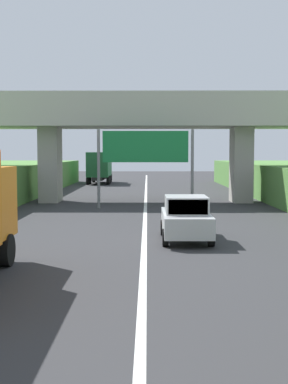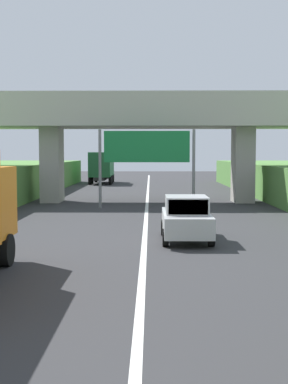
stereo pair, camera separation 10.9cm
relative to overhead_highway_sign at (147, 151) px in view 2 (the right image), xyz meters
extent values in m
cube|color=white|center=(0.00, -3.90, -3.47)|extent=(0.20, 102.85, 0.01)
cube|color=#ADA89E|center=(0.00, 3.96, 2.16)|extent=(40.00, 4.80, 1.10)
cube|color=#ADA89E|center=(0.00, 1.74, 3.26)|extent=(40.00, 0.36, 1.10)
cube|color=#ADA89E|center=(0.00, 6.18, 3.26)|extent=(40.00, 0.36, 1.10)
cube|color=#9F9A91|center=(-6.53, 3.96, -0.93)|extent=(1.30, 2.20, 5.09)
cube|color=#9F9A91|center=(6.53, 3.96, -0.93)|extent=(1.30, 2.20, 5.09)
cylinder|color=slate|center=(-2.85, 0.00, -1.08)|extent=(0.18, 0.18, 4.79)
cylinder|color=slate|center=(2.85, 0.00, -1.08)|extent=(0.18, 0.18, 4.79)
cube|color=#167238|center=(0.00, 0.00, 0.26)|extent=(5.20, 0.12, 1.90)
cube|color=white|center=(0.00, -0.01, 0.26)|extent=(4.89, 0.01, 1.67)
cube|color=black|center=(-5.11, 25.87, -2.82)|extent=(1.10, 7.30, 0.36)
cube|color=#236B38|center=(-5.11, 28.47, -1.59)|extent=(2.10, 2.10, 2.10)
cube|color=#2D3842|center=(-5.11, 29.49, -1.29)|extent=(1.89, 0.06, 0.90)
cube|color=#236B38|center=(-5.11, 24.82, -1.34)|extent=(2.30, 5.20, 2.60)
cube|color=#1A502A|center=(-5.11, 22.24, -1.34)|extent=(2.21, 0.04, 2.50)
cylinder|color=black|center=(-6.08, 28.47, -3.00)|extent=(0.30, 0.96, 0.96)
cylinder|color=black|center=(-4.14, 28.47, -3.00)|extent=(0.30, 0.96, 0.96)
cylinder|color=black|center=(-6.18, 23.39, -3.00)|extent=(0.30, 0.96, 0.96)
cylinder|color=black|center=(-4.04, 23.39, -3.00)|extent=(0.30, 0.96, 0.96)
cylinder|color=black|center=(-6.18, 25.08, -3.00)|extent=(0.30, 0.96, 0.96)
cylinder|color=black|center=(-4.04, 25.08, -3.00)|extent=(0.30, 0.96, 0.96)
cylinder|color=black|center=(-4.05, -16.52, -3.00)|extent=(0.30, 0.96, 0.96)
cube|color=#B2B5B7|center=(1.59, -11.91, -2.78)|extent=(1.76, 4.10, 0.76)
cube|color=#B2B5B7|center=(1.59, -12.06, -2.08)|extent=(1.56, 1.90, 0.64)
cube|color=#2D3842|center=(1.59, -12.98, -2.08)|extent=(1.44, 0.06, 0.54)
cylinder|color=black|center=(0.77, -10.64, -3.16)|extent=(0.22, 0.64, 0.64)
cylinder|color=black|center=(2.41, -10.64, -3.16)|extent=(0.22, 0.64, 0.64)
cylinder|color=black|center=(0.77, -13.18, -3.16)|extent=(0.22, 0.64, 0.64)
cylinder|color=black|center=(2.41, -13.18, -3.16)|extent=(0.22, 0.64, 0.64)
camera|label=1|loc=(0.11, -31.75, -0.13)|focal=48.85mm
camera|label=2|loc=(0.22, -31.75, -0.13)|focal=48.85mm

